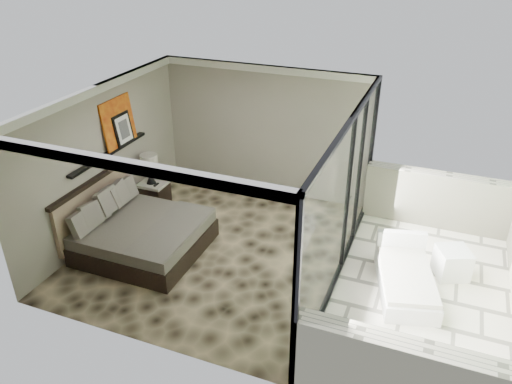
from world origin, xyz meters
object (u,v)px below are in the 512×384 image
at_px(table_lamp, 149,165).
at_px(ottoman, 452,263).
at_px(bed, 139,233).
at_px(lounger, 405,279).
at_px(nightstand, 155,193).

height_order(table_lamp, ottoman, table_lamp).
bearing_deg(table_lamp, bed, -66.18).
bearing_deg(ottoman, lounger, -135.41).
distance_m(table_lamp, lounger, 5.40).
height_order(nightstand, lounger, lounger).
relative_size(bed, table_lamp, 3.26).
distance_m(nightstand, ottoman, 5.93).
xyz_separation_m(table_lamp, ottoman, (5.95, -0.24, -0.68)).
relative_size(bed, ottoman, 4.17).
height_order(nightstand, ottoman, nightstand).
xyz_separation_m(bed, table_lamp, (-0.66, 1.50, 0.59)).
bearing_deg(bed, ottoman, 13.32).
xyz_separation_m(table_lamp, lounger, (5.28, -0.91, -0.73)).
distance_m(nightstand, table_lamp, 0.66).
bearing_deg(lounger, bed, 172.28).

